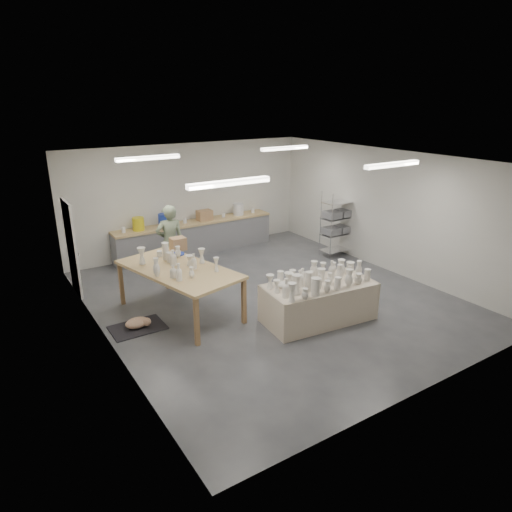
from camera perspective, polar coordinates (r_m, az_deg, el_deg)
room at (r=9.39m, az=0.99°, el=6.26°), size 8.00×8.02×3.00m
back_counter at (r=12.89m, az=-7.59°, el=2.50°), size 4.60×0.60×1.24m
wire_shelf at (r=12.68m, az=10.17°, el=4.12°), size 0.88×0.48×1.80m
drying_table at (r=9.00m, az=7.79°, el=-5.42°), size 2.26×1.24×1.14m
work_table at (r=9.23m, az=-9.78°, el=-1.32°), size 1.89×2.85×1.35m
rug at (r=9.09m, az=-14.58°, el=-8.65°), size 1.00×0.70×0.02m
cat at (r=9.04m, az=-14.48°, el=-8.05°), size 0.47×0.35×0.19m
potter at (r=11.03m, az=-10.67°, el=1.73°), size 0.73×0.54×1.81m
red_stool at (r=11.47m, az=-11.00°, el=-0.95°), size 0.40×0.40×0.31m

